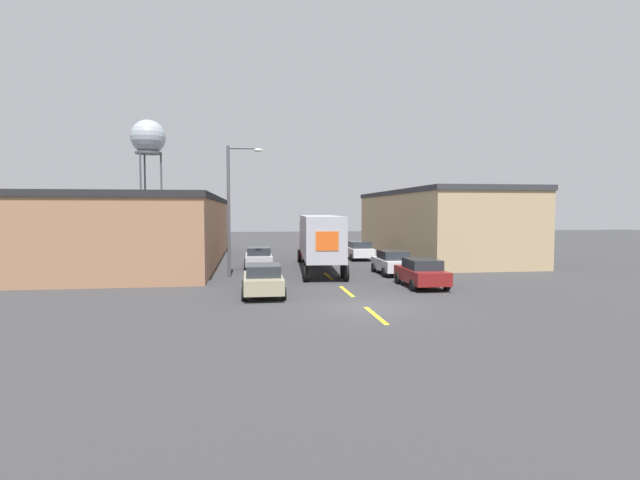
% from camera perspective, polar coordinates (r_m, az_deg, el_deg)
% --- Properties ---
extents(ground_plane, '(160.00, 160.00, 0.00)m').
position_cam_1_polar(ground_plane, '(22.14, 5.26, -7.66)').
color(ground_plane, '#333335').
extents(road_centerline, '(0.20, 15.53, 0.01)m').
position_cam_1_polar(road_centerline, '(26.33, 3.07, -5.88)').
color(road_centerline, yellow).
rests_on(road_centerline, ground_plane).
extents(warehouse_left, '(11.41, 28.64, 5.38)m').
position_cam_1_polar(warehouse_left, '(43.34, -18.83, 1.15)').
color(warehouse_left, '#9E7051').
rests_on(warehouse_left, ground_plane).
extents(warehouse_right, '(8.76, 23.18, 6.04)m').
position_cam_1_polar(warehouse_right, '(46.74, 13.04, 1.80)').
color(warehouse_right, tan).
rests_on(warehouse_right, ground_plane).
extents(semi_truck, '(3.61, 14.41, 3.88)m').
position_cam_1_polar(semi_truck, '(35.80, -0.15, 0.31)').
color(semi_truck, '#B21919').
rests_on(semi_truck, ground_plane).
extents(parked_car_left_near, '(2.09, 4.27, 1.58)m').
position_cam_1_polar(parked_car_left_near, '(24.94, -6.52, -4.53)').
color(parked_car_left_near, tan).
rests_on(parked_car_left_near, ground_plane).
extents(parked_car_right_far, '(2.09, 4.27, 1.58)m').
position_cam_1_polar(parked_car_right_far, '(43.35, 4.49, -1.17)').
color(parked_car_right_far, silver).
rests_on(parked_car_right_far, ground_plane).
extents(parked_car_right_near, '(2.09, 4.27, 1.58)m').
position_cam_1_polar(parked_car_right_near, '(28.18, 11.53, -3.67)').
color(parked_car_right_near, maroon).
rests_on(parked_car_right_near, ground_plane).
extents(parked_car_right_mid, '(2.09, 4.27, 1.58)m').
position_cam_1_polar(parked_car_right_mid, '(33.48, 8.30, -2.53)').
color(parked_car_right_mid, silver).
rests_on(parked_car_right_mid, ground_plane).
extents(parked_car_left_far, '(2.09, 4.27, 1.58)m').
position_cam_1_polar(parked_car_left_far, '(36.59, -7.02, -2.02)').
color(parked_car_left_far, '#B2B2B7').
rests_on(parked_car_left_far, ground_plane).
extents(water_tower, '(5.13, 5.13, 17.85)m').
position_cam_1_polar(water_tower, '(80.56, -19.04, 10.88)').
color(water_tower, '#47474C').
rests_on(water_tower, ground_plane).
extents(street_lamp, '(2.25, 0.32, 8.31)m').
position_cam_1_polar(street_lamp, '(32.03, -9.98, 4.29)').
color(street_lamp, '#4C4C51').
rests_on(street_lamp, ground_plane).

